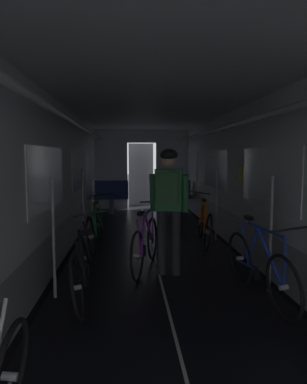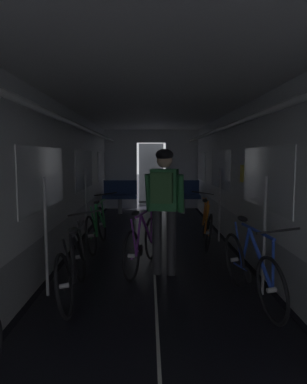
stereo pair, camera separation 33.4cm
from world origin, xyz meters
TOP-DOWN VIEW (x-y plane):
  - train_car_shell at (-0.00, 3.60)m, footprint 3.14×12.34m
  - bench_seat_far_left at (-0.90, 8.07)m, footprint 0.98×0.51m
  - bench_seat_far_right at (0.90, 8.07)m, footprint 0.98×0.51m
  - bicycle_orange at (0.99, 4.43)m, footprint 0.44×1.69m
  - bicycle_black at (-0.95, 2.03)m, footprint 0.44×1.70m
  - bicycle_green at (-1.00, 4.26)m, footprint 0.44×1.69m
  - bicycle_blue at (1.06, 1.90)m, footprint 0.47×1.69m
  - person_cyclist_aisle at (0.13, 2.80)m, footprint 0.56×0.45m
  - bicycle_purple_in_aisle at (-0.18, 3.06)m, footprint 0.62×1.65m

SIDE VIEW (x-z plane):
  - bicycle_black at x=-0.95m, z-range -0.10..0.86m
  - bicycle_green at x=-1.00m, z-range -0.10..0.86m
  - bicycle_orange at x=0.99m, z-range -0.10..0.86m
  - bicycle_blue at x=1.06m, z-range -0.09..0.86m
  - bicycle_purple_in_aisle at x=-0.18m, z-range -0.09..0.85m
  - bench_seat_far_left at x=-0.90m, z-range 0.09..1.04m
  - bench_seat_far_right at x=0.90m, z-range 0.09..1.04m
  - person_cyclist_aisle at x=0.13m, z-range 0.21..1.94m
  - train_car_shell at x=0.00m, z-range 0.41..2.98m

